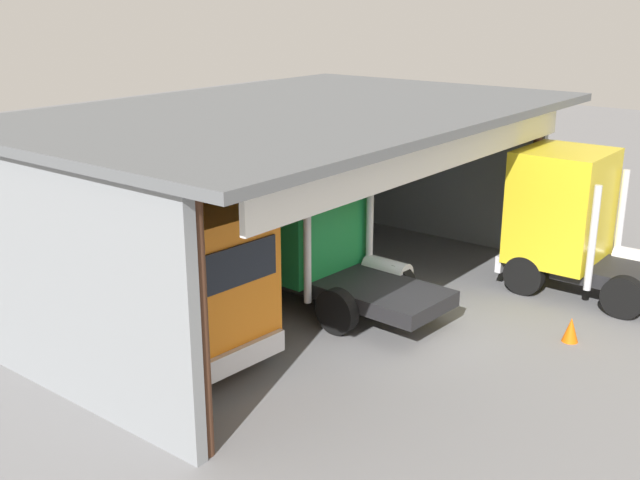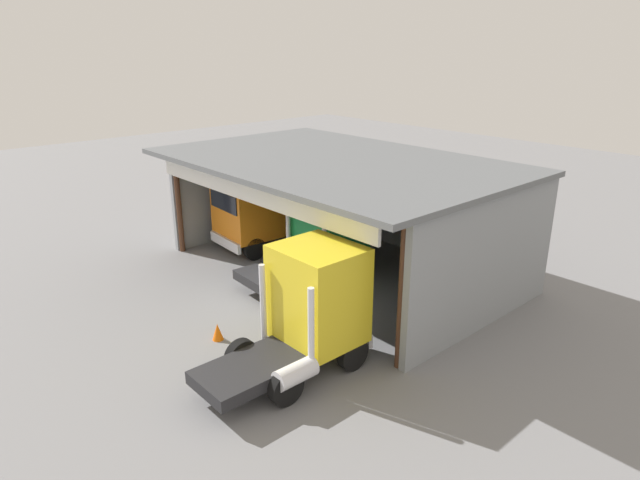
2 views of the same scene
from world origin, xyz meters
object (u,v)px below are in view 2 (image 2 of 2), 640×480
Objects in this scene: truck_orange_yard_outside at (255,212)px; truck_yellow_center_bay at (310,308)px; oil_drum at (359,230)px; traffic_cone at (218,332)px; truck_green_right_bay at (323,234)px; tool_cart at (453,269)px.

truck_yellow_center_bay reaches higher than truck_orange_yard_outside.
oil_drum is 1.60× the size of traffic_cone.
truck_green_right_bay is 1.04× the size of truck_yellow_center_bay.
traffic_cone is (6.04, -5.83, -1.48)m from truck_orange_yard_outside.
oil_drum is 0.90× the size of tool_cart.
truck_yellow_center_bay is at bearing 156.90° from truck_orange_yard_outside.
truck_green_right_bay is 9.46× the size of traffic_cone.
traffic_cone is at bearing -72.16° from truck_green_right_bay.
truck_orange_yard_outside is 1.02× the size of truck_green_right_bay.
truck_green_right_bay is 5.38m from tool_cart.
oil_drum is 11.03m from traffic_cone.
truck_green_right_bay is 6.37m from traffic_cone.
truck_yellow_center_bay is (4.66, -4.73, 0.04)m from truck_green_right_bay.
truck_green_right_bay is at bearing -137.31° from tool_cart.
truck_yellow_center_bay is 11.49m from oil_drum.
truck_orange_yard_outside is 5.41× the size of tool_cart.
traffic_cone is (-2.26, -9.52, -0.22)m from tool_cart.
truck_yellow_center_bay reaches higher than tool_cart.
oil_drum reaches higher than traffic_cone.
truck_orange_yard_outside is 10.21m from truck_yellow_center_bay.
truck_yellow_center_bay is 8.42m from tool_cart.
oil_drum is at bearing -112.99° from truck_orange_yard_outside.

